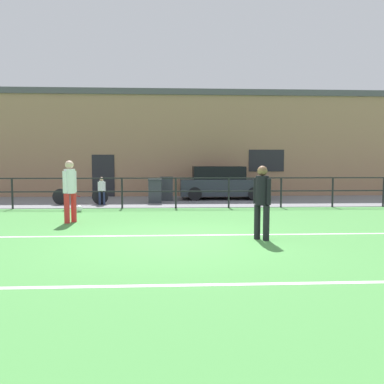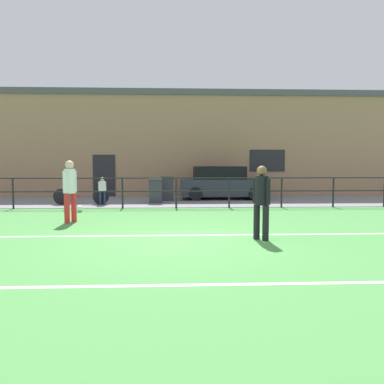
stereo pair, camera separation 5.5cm
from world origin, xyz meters
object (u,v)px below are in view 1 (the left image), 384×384
spectator_child (102,189)px  parked_car_red (221,183)px  trash_bin_1 (167,189)px  player_goalkeeper (262,198)px  bicycle_parked_0 (80,196)px  soccer_ball_match (79,209)px  player_striker (70,188)px  trash_bin_0 (155,191)px

spectator_child → parked_car_red: 5.61m
spectator_child → trash_bin_1: spectator_child is taller
player_goalkeeper → bicycle_parked_0: bearing=177.4°
soccer_ball_match → bicycle_parked_0: size_ratio=0.10×
trash_bin_1 → bicycle_parked_0: bearing=-155.9°
player_striker → spectator_child: 4.50m
parked_car_red → bicycle_parked_0: (-5.98, -2.23, -0.38)m
trash_bin_1 → player_goalkeeper: bearing=-76.0°
trash_bin_1 → parked_car_red: bearing=15.1°
player_goalkeeper → bicycle_parked_0: (-5.65, 7.30, -0.57)m
parked_car_red → trash_bin_1: size_ratio=3.71×
bicycle_parked_0 → player_striker: bearing=-80.2°
spectator_child → bicycle_parked_0: 0.93m
spectator_child → trash_bin_0: bearing=-176.4°
parked_car_red → bicycle_parked_0: 6.39m
player_goalkeeper → spectator_child: bearing=173.2°
player_goalkeeper → trash_bin_1: (-2.20, 8.85, -0.37)m
spectator_child → parked_car_red: bearing=-169.3°
bicycle_parked_0 → spectator_child: bearing=-6.6°
soccer_ball_match → parked_car_red: bearing=38.6°
spectator_child → bicycle_parked_0: bearing=-20.4°
player_goalkeeper → soccer_ball_match: player_goalkeeper is taller
parked_car_red → trash_bin_1: parked_car_red is taller
player_goalkeeper → spectator_child: 8.65m
spectator_child → soccer_ball_match: bearing=65.0°
bicycle_parked_0 → trash_bin_0: bearing=10.6°
soccer_ball_match → spectator_child: (0.41, 2.08, 0.53)m
soccer_ball_match → parked_car_red: (5.52, 4.41, 0.62)m
soccer_ball_match → spectator_child: spectator_child is taller
soccer_ball_match → parked_car_red: size_ratio=0.06×
player_goalkeeper → player_striker: 5.57m
player_goalkeeper → player_striker: size_ratio=0.93×
player_striker → bicycle_parked_0: bearing=41.0°
player_striker → bicycle_parked_0: (-0.80, 4.59, -0.64)m
player_goalkeeper → trash_bin_1: size_ratio=1.54×
spectator_child → bicycle_parked_0: spectator_child is taller
player_goalkeeper → trash_bin_1: 9.13m
soccer_ball_match → parked_car_red: parked_car_red is taller
soccer_ball_match → trash_bin_1: 4.79m
soccer_ball_match → trash_bin_1: bearing=51.3°
parked_car_red → trash_bin_0: bearing=-151.0°
player_striker → trash_bin_1: bearing=7.8°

